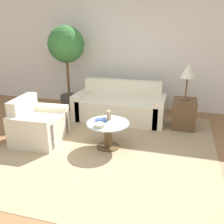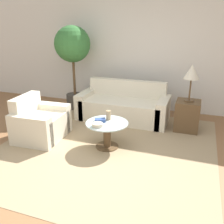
% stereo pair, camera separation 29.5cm
% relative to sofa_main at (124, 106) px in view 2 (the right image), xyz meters
% --- Properties ---
extents(ground_plane, '(14.00, 14.00, 0.00)m').
position_rel_sofa_main_xyz_m(ground_plane, '(0.05, -2.10, -0.28)').
color(ground_plane, '#8E603D').
extents(wall_back, '(10.00, 0.06, 2.60)m').
position_rel_sofa_main_xyz_m(wall_back, '(0.05, 0.89, 1.02)').
color(wall_back, white).
rests_on(wall_back, ground_plane).
extents(rug, '(3.55, 3.60, 0.01)m').
position_rel_sofa_main_xyz_m(rug, '(0.13, -1.38, -0.27)').
color(rug, tan).
rests_on(rug, ground_plane).
extents(sofa_main, '(1.93, 0.83, 0.81)m').
position_rel_sofa_main_xyz_m(sofa_main, '(0.00, 0.00, 0.00)').
color(sofa_main, beige).
rests_on(sofa_main, ground_plane).
extents(armchair, '(0.81, 0.95, 0.78)m').
position_rel_sofa_main_xyz_m(armchair, '(-1.18, -1.43, -0.00)').
color(armchair, beige).
rests_on(armchair, ground_plane).
extents(coffee_table, '(0.71, 0.71, 0.45)m').
position_rel_sofa_main_xyz_m(coffee_table, '(0.13, -1.38, 0.01)').
color(coffee_table, brown).
rests_on(coffee_table, ground_plane).
extents(side_table, '(0.46, 0.46, 0.59)m').
position_rel_sofa_main_xyz_m(side_table, '(1.34, -0.17, 0.02)').
color(side_table, brown).
rests_on(side_table, ground_plane).
extents(table_lamp, '(0.29, 0.29, 0.70)m').
position_rel_sofa_main_xyz_m(table_lamp, '(1.34, -0.17, 0.86)').
color(table_lamp, brown).
rests_on(table_lamp, side_table).
extents(potted_plant, '(0.83, 0.83, 1.95)m').
position_rel_sofa_main_xyz_m(potted_plant, '(-1.34, 0.30, 1.12)').
color(potted_plant, '#3D3833').
rests_on(potted_plant, ground_plane).
extents(vase, '(0.08, 0.08, 0.16)m').
position_rel_sofa_main_xyz_m(vase, '(0.11, -1.25, 0.25)').
color(vase, tan).
rests_on(vase, coffee_table).
extents(bowl, '(0.17, 0.17, 0.06)m').
position_rel_sofa_main_xyz_m(bowl, '(0.05, -1.58, 0.20)').
color(bowl, beige).
rests_on(bowl, coffee_table).
extents(book_stack, '(0.21, 0.18, 0.05)m').
position_rel_sofa_main_xyz_m(book_stack, '(0.00, -1.37, 0.20)').
color(book_stack, '#334C8C').
rests_on(book_stack, coffee_table).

